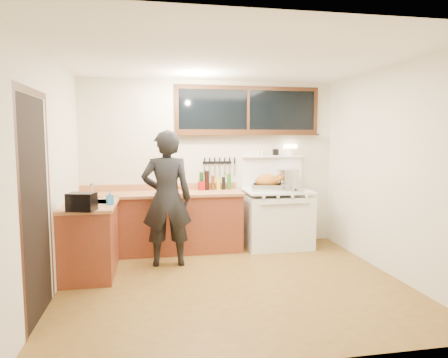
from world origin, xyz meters
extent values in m
cube|color=brown|center=(0.00, 0.00, -0.01)|extent=(4.00, 3.50, 0.02)
cube|color=beige|center=(0.00, 1.77, 1.30)|extent=(4.00, 0.05, 2.60)
cube|color=beige|center=(0.00, -1.77, 1.30)|extent=(4.00, 0.05, 2.60)
cube|color=beige|center=(-2.02, 0.00, 1.30)|extent=(0.05, 3.50, 2.60)
cube|color=beige|center=(2.02, 0.00, 1.30)|extent=(0.05, 3.50, 2.60)
cube|color=white|center=(0.00, 0.00, 2.62)|extent=(4.00, 3.50, 0.05)
cube|color=maroon|center=(-0.80, 1.45, 0.43)|extent=(2.40, 0.60, 0.86)
cube|color=#A86D42|center=(-0.80, 1.44, 0.88)|extent=(2.44, 0.64, 0.04)
cube|color=#A86D42|center=(-0.80, 1.74, 0.95)|extent=(2.40, 0.03, 0.10)
sphere|color=#B78C38|center=(-1.80, 1.17, 0.70)|extent=(0.03, 0.03, 0.03)
sphere|color=#B78C38|center=(-1.30, 1.17, 0.70)|extent=(0.03, 0.03, 0.03)
sphere|color=#B78C38|center=(-0.80, 1.17, 0.70)|extent=(0.03, 0.03, 0.03)
sphere|color=#B78C38|center=(-0.30, 1.17, 0.70)|extent=(0.03, 0.03, 0.03)
sphere|color=#B78C38|center=(0.15, 1.17, 0.70)|extent=(0.03, 0.03, 0.03)
cube|color=maroon|center=(-1.70, 0.62, 0.43)|extent=(0.60, 1.05, 0.86)
cube|color=#A86D42|center=(-1.69, 0.62, 0.88)|extent=(0.64, 1.09, 0.04)
cube|color=white|center=(-1.68, 0.70, 0.84)|extent=(0.45, 0.40, 0.14)
cube|color=white|center=(-1.68, 0.70, 0.91)|extent=(0.50, 0.45, 0.01)
cylinder|color=silver|center=(-1.68, 0.88, 1.02)|extent=(0.02, 0.02, 0.24)
cylinder|color=silver|center=(-1.68, 0.80, 1.13)|extent=(0.02, 0.18, 0.02)
cube|color=white|center=(1.00, 1.40, 0.41)|extent=(1.00, 0.70, 0.82)
cube|color=white|center=(1.00, 1.40, 0.89)|extent=(1.02, 0.72, 0.03)
cube|color=white|center=(1.00, 1.06, 0.52)|extent=(0.88, 0.02, 0.46)
cylinder|color=silver|center=(1.00, 1.03, 0.74)|extent=(0.75, 0.02, 0.02)
cylinder|color=white|center=(0.67, 1.04, 0.85)|extent=(0.04, 0.03, 0.04)
cylinder|color=white|center=(0.89, 1.04, 0.85)|extent=(0.04, 0.03, 0.04)
cylinder|color=white|center=(1.11, 1.04, 0.85)|extent=(0.04, 0.03, 0.04)
cylinder|color=white|center=(1.33, 1.04, 0.85)|extent=(0.04, 0.03, 0.04)
cube|color=white|center=(1.00, 1.72, 1.15)|extent=(1.00, 0.05, 0.50)
cube|color=white|center=(1.00, 1.69, 1.41)|extent=(1.00, 0.12, 0.03)
cylinder|color=white|center=(1.30, 1.69, 1.48)|extent=(0.11, 0.11, 0.11)
cube|color=#FFE5B2|center=(1.30, 1.69, 1.57)|extent=(0.19, 0.10, 0.06)
cube|color=black|center=(1.05, 1.69, 1.48)|extent=(0.09, 0.05, 0.10)
cylinder|color=white|center=(0.82, 1.69, 1.47)|extent=(0.04, 0.04, 0.09)
cylinder|color=white|center=(0.76, 1.69, 1.47)|extent=(0.04, 0.04, 0.09)
cube|color=black|center=(0.60, 1.73, 2.15)|extent=(2.20, 0.01, 0.62)
cube|color=black|center=(0.60, 1.73, 2.49)|extent=(2.32, 0.04, 0.06)
cube|color=black|center=(0.60, 1.73, 1.81)|extent=(2.32, 0.04, 0.06)
cube|color=black|center=(-0.53, 1.73, 2.15)|extent=(0.06, 0.04, 0.62)
cube|color=black|center=(1.73, 1.73, 2.15)|extent=(0.06, 0.04, 0.62)
cube|color=black|center=(0.60, 1.73, 2.15)|extent=(0.04, 0.04, 0.62)
cube|color=black|center=(0.60, 1.68, 1.76)|extent=(2.32, 0.13, 0.03)
cube|color=black|center=(-1.99, -0.55, 1.05)|extent=(0.01, 0.86, 2.10)
cube|color=black|center=(-1.99, -1.03, 1.05)|extent=(0.01, 0.07, 2.10)
cube|color=black|center=(-1.99, -0.07, 1.05)|extent=(0.01, 0.07, 2.10)
cube|color=black|center=(-1.99, -0.55, 2.14)|extent=(0.01, 1.04, 0.07)
cube|color=black|center=(0.10, 1.74, 1.32)|extent=(0.46, 0.02, 0.04)
cube|color=silver|center=(-0.10, 1.72, 1.21)|extent=(0.02, 0.00, 0.18)
cube|color=black|center=(-0.10, 1.72, 1.35)|extent=(0.02, 0.02, 0.10)
cube|color=silver|center=(-0.02, 1.72, 1.21)|extent=(0.02, 0.00, 0.18)
cube|color=black|center=(-0.02, 1.72, 1.35)|extent=(0.02, 0.02, 0.10)
cube|color=silver|center=(0.06, 1.72, 1.21)|extent=(0.02, 0.00, 0.18)
cube|color=black|center=(0.06, 1.72, 1.35)|extent=(0.02, 0.02, 0.10)
cube|color=silver|center=(0.14, 1.72, 1.21)|extent=(0.03, 0.00, 0.18)
cube|color=black|center=(0.14, 1.72, 1.35)|extent=(0.02, 0.02, 0.10)
cube|color=silver|center=(0.22, 1.72, 1.21)|extent=(0.03, 0.00, 0.18)
cube|color=black|center=(0.22, 1.72, 1.35)|extent=(0.02, 0.02, 0.10)
cube|color=silver|center=(0.30, 1.72, 1.21)|extent=(0.03, 0.00, 0.18)
cube|color=black|center=(0.30, 1.72, 1.35)|extent=(0.02, 0.02, 0.10)
cube|color=silver|center=(0.38, 1.72, 1.21)|extent=(0.03, 0.00, 0.18)
cube|color=black|center=(0.38, 1.72, 1.35)|extent=(0.02, 0.02, 0.10)
imported|color=black|center=(-0.73, 0.82, 0.91)|extent=(0.67, 0.45, 1.82)
imported|color=#2674C1|center=(-1.43, 0.49, 0.98)|extent=(0.10, 0.10, 0.17)
cube|color=black|center=(-1.70, 0.12, 1.00)|extent=(0.34, 0.28, 0.20)
cube|color=#A86D42|center=(-0.65, 1.35, 0.91)|extent=(0.52, 0.45, 0.02)
ellipsoid|color=#9C5B1C|center=(-0.65, 1.35, 0.97)|extent=(0.28, 0.24, 0.14)
sphere|color=#9C5B1C|center=(-0.54, 1.40, 1.00)|extent=(0.06, 0.06, 0.06)
sphere|color=#9C5B1C|center=(-0.54, 1.29, 1.00)|extent=(0.06, 0.06, 0.06)
cube|color=silver|center=(0.83, 1.41, 0.95)|extent=(0.53, 0.45, 0.10)
cube|color=#3F3F42|center=(0.83, 1.41, 0.98)|extent=(0.47, 0.39, 0.03)
torus|color=silver|center=(0.59, 1.41, 1.00)|extent=(0.04, 0.10, 0.10)
torus|color=silver|center=(1.07, 1.41, 1.00)|extent=(0.04, 0.10, 0.10)
ellipsoid|color=#9C5B1C|center=(0.83, 1.41, 1.04)|extent=(0.41, 0.35, 0.23)
cylinder|color=#9C5B1C|center=(0.95, 1.32, 1.06)|extent=(0.14, 0.09, 0.10)
sphere|color=#9C5B1C|center=(1.01, 1.32, 1.09)|extent=(0.07, 0.07, 0.07)
cylinder|color=#9C5B1C|center=(0.95, 1.50, 1.06)|extent=(0.14, 0.09, 0.10)
sphere|color=#9C5B1C|center=(1.01, 1.50, 1.09)|extent=(0.07, 0.07, 0.07)
cylinder|color=silver|center=(1.20, 1.52, 1.06)|extent=(0.44, 0.44, 0.32)
cylinder|color=silver|center=(1.06, 1.66, 0.96)|extent=(0.22, 0.22, 0.13)
cylinder|color=black|center=(1.02, 1.77, 1.02)|extent=(0.08, 0.17, 0.02)
cylinder|color=silver|center=(1.22, 1.22, 0.91)|extent=(0.30, 0.30, 0.02)
sphere|color=black|center=(1.22, 1.22, 0.93)|extent=(0.03, 0.03, 0.03)
cube|color=maroon|center=(-0.17, 1.61, 0.97)|extent=(0.11, 0.10, 0.13)
cylinder|color=white|center=(-0.16, 1.68, 0.98)|extent=(0.11, 0.11, 0.16)
cylinder|color=black|center=(-0.16, 1.63, 1.04)|extent=(0.06, 0.06, 0.28)
cylinder|color=black|center=(-0.08, 1.63, 1.05)|extent=(0.07, 0.07, 0.30)
cylinder|color=black|center=(0.02, 1.63, 1.01)|extent=(0.06, 0.06, 0.22)
cylinder|color=black|center=(0.10, 1.63, 0.99)|extent=(0.06, 0.06, 0.18)
cylinder|color=black|center=(0.19, 1.63, 1.00)|extent=(0.05, 0.05, 0.20)
cylinder|color=black|center=(0.27, 1.63, 1.02)|extent=(0.06, 0.06, 0.25)
camera|label=1|loc=(-0.93, -4.49, 1.72)|focal=32.00mm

